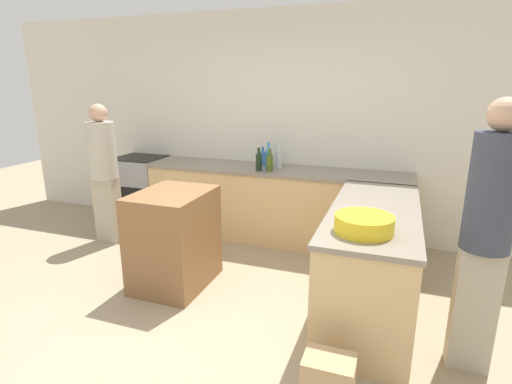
# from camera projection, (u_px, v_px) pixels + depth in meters

# --- Properties ---
(ground_plane) EXTENTS (14.00, 14.00, 0.00)m
(ground_plane) POSITION_uv_depth(u_px,v_px,m) (197.00, 329.00, 3.12)
(ground_plane) COLOR tan
(wall_back) EXTENTS (8.00, 0.06, 2.70)m
(wall_back) POSITION_uv_depth(u_px,v_px,m) (284.00, 126.00, 4.89)
(wall_back) COLOR silver
(wall_back) RESTS_ON ground_plane
(counter_back) EXTENTS (3.14, 0.66, 0.89)m
(counter_back) POSITION_uv_depth(u_px,v_px,m) (274.00, 204.00, 4.82)
(counter_back) COLOR #D6B27A
(counter_back) RESTS_ON ground_plane
(counter_peninsula) EXTENTS (0.69, 1.83, 0.89)m
(counter_peninsula) POSITION_uv_depth(u_px,v_px,m) (371.00, 259.00, 3.32)
(counter_peninsula) COLOR #D6B27A
(counter_peninsula) RESTS_ON ground_plane
(range_oven) EXTENTS (0.66, 0.62, 0.90)m
(range_oven) POSITION_uv_depth(u_px,v_px,m) (142.00, 190.00, 5.45)
(range_oven) COLOR #99999E
(range_oven) RESTS_ON ground_plane
(island_table) EXTENTS (0.62, 0.77, 0.91)m
(island_table) POSITION_uv_depth(u_px,v_px,m) (174.00, 239.00, 3.72)
(island_table) COLOR brown
(island_table) RESTS_ON ground_plane
(mixing_bowl) EXTENTS (0.40, 0.40, 0.12)m
(mixing_bowl) POSITION_uv_depth(u_px,v_px,m) (364.00, 224.00, 2.69)
(mixing_bowl) COLOR yellow
(mixing_bowl) RESTS_ON counter_peninsula
(vinegar_bottle_clear) EXTENTS (0.08, 0.08, 0.30)m
(vinegar_bottle_clear) POSITION_uv_depth(u_px,v_px,m) (279.00, 158.00, 4.72)
(vinegar_bottle_clear) COLOR silver
(vinegar_bottle_clear) RESTS_ON counter_back
(olive_oil_bottle) EXTENTS (0.07, 0.07, 0.26)m
(olive_oil_bottle) POSITION_uv_depth(u_px,v_px,m) (270.00, 162.00, 4.52)
(olive_oil_bottle) COLOR #475B1E
(olive_oil_bottle) RESTS_ON counter_back
(wine_bottle_dark) EXTENTS (0.07, 0.07, 0.26)m
(wine_bottle_dark) POSITION_uv_depth(u_px,v_px,m) (259.00, 162.00, 4.56)
(wine_bottle_dark) COLOR black
(wine_bottle_dark) RESTS_ON counter_back
(water_bottle_blue) EXTENTS (0.08, 0.08, 0.23)m
(water_bottle_blue) POSITION_uv_depth(u_px,v_px,m) (263.00, 158.00, 4.85)
(water_bottle_blue) COLOR #386BB7
(water_bottle_blue) RESTS_ON counter_back
(dish_soap_bottle) EXTENTS (0.07, 0.07, 0.31)m
(dish_soap_bottle) POSITION_uv_depth(u_px,v_px,m) (268.00, 159.00, 4.63)
(dish_soap_bottle) COLOR #338CBF
(dish_soap_bottle) RESTS_ON counter_back
(person_by_range) EXTENTS (0.31, 0.31, 1.64)m
(person_by_range) POSITION_uv_depth(u_px,v_px,m) (104.00, 169.00, 4.63)
(person_by_range) COLOR #ADA38E
(person_by_range) RESTS_ON ground_plane
(person_at_peninsula) EXTENTS (0.29, 0.29, 1.79)m
(person_at_peninsula) POSITION_uv_depth(u_px,v_px,m) (487.00, 229.00, 2.47)
(person_at_peninsula) COLOR #ADA38E
(person_at_peninsula) RESTS_ON ground_plane
(paper_bag) EXTENTS (0.30, 0.22, 0.33)m
(paper_bag) POSITION_uv_depth(u_px,v_px,m) (328.00, 382.00, 2.34)
(paper_bag) COLOR tan
(paper_bag) RESTS_ON ground_plane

